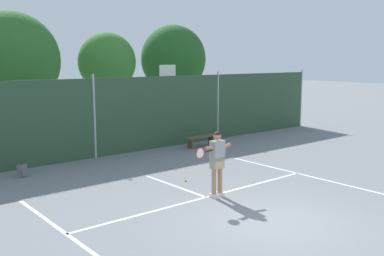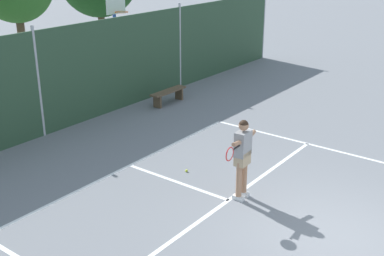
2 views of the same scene
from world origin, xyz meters
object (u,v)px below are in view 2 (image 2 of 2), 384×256
tennis_player (242,153)px  courtside_bench (168,94)px  basketball_hoop (116,32)px  tennis_ball (186,171)px

tennis_player → courtside_bench: tennis_player is taller
basketball_hoop → tennis_player: 9.17m
tennis_player → tennis_ball: size_ratio=28.10×
tennis_player → tennis_ball: (0.32, 1.79, -1.08)m
basketball_hoop → tennis_player: size_ratio=1.91×
basketball_hoop → tennis_ball: bearing=-122.1°
basketball_hoop → tennis_ball: size_ratio=53.79×
tennis_ball → courtside_bench: size_ratio=0.04×
tennis_ball → basketball_hoop: bearing=57.9°
basketball_hoop → courtside_bench: (0.08, -2.35, -1.95)m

